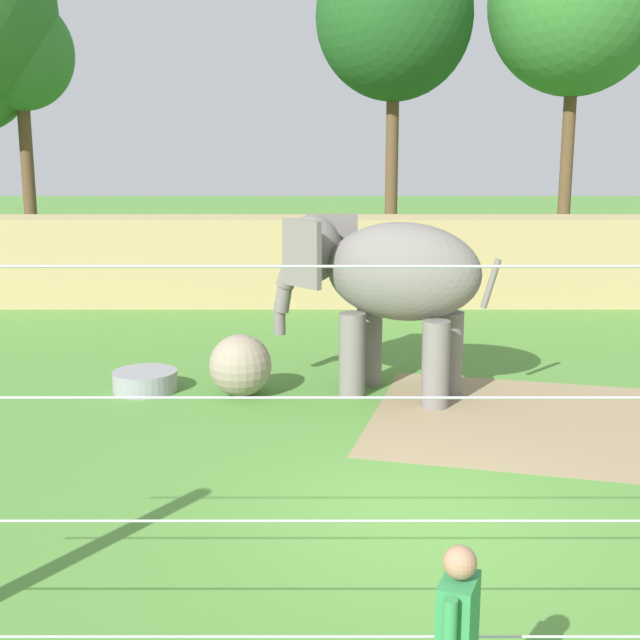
# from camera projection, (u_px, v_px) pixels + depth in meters

# --- Properties ---
(ground_plane) EXTENTS (120.00, 120.00, 0.00)m
(ground_plane) POSITION_uv_depth(u_px,v_px,m) (423.00, 518.00, 9.60)
(ground_plane) COLOR #518938
(dirt_patch) EXTENTS (5.94, 5.55, 0.01)m
(dirt_patch) POSITION_uv_depth(u_px,v_px,m) (537.00, 421.00, 12.96)
(dirt_patch) COLOR #937F5B
(dirt_patch) RESTS_ON ground
(embankment_wall) EXTENTS (36.00, 1.80, 2.29)m
(embankment_wall) POSITION_uv_depth(u_px,v_px,m) (364.00, 261.00, 22.27)
(embankment_wall) COLOR tan
(embankment_wall) RESTS_ON ground
(elephant) EXTENTS (3.72, 2.62, 2.98)m
(elephant) POSITION_uv_depth(u_px,v_px,m) (384.00, 278.00, 14.03)
(elephant) COLOR slate
(elephant) RESTS_ON ground
(enrichment_ball) EXTENTS (1.05, 1.05, 1.05)m
(enrichment_ball) POSITION_uv_depth(u_px,v_px,m) (240.00, 365.00, 14.16)
(enrichment_ball) COLOR gray
(enrichment_ball) RESTS_ON ground
(cable_fence) EXTENTS (11.66, 0.24, 3.51)m
(cable_fence) POSITION_uv_depth(u_px,v_px,m) (487.00, 492.00, 5.95)
(cable_fence) COLOR brown
(cable_fence) RESTS_ON ground
(water_tub) EXTENTS (1.10, 1.10, 0.35)m
(water_tub) POSITION_uv_depth(u_px,v_px,m) (144.00, 381.00, 14.49)
(water_tub) COLOR gray
(water_tub) RESTS_ON ground
(tree_far_left) EXTENTS (5.88, 5.88, 11.91)m
(tree_far_left) POSITION_uv_depth(u_px,v_px,m) (575.00, 3.00, 28.37)
(tree_far_left) COLOR brown
(tree_far_left) RESTS_ON ground
(tree_left_of_centre) EXTENTS (5.32, 5.32, 11.15)m
(tree_left_of_centre) POSITION_uv_depth(u_px,v_px,m) (393.00, 18.00, 28.46)
(tree_left_of_centre) COLOR brown
(tree_left_of_centre) RESTS_ON ground
(tree_right_of_centre) EXTENTS (3.64, 3.64, 9.07)m
(tree_right_of_centre) POSITION_uv_depth(u_px,v_px,m) (19.00, 56.00, 28.60)
(tree_right_of_centre) COLOR brown
(tree_right_of_centre) RESTS_ON ground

